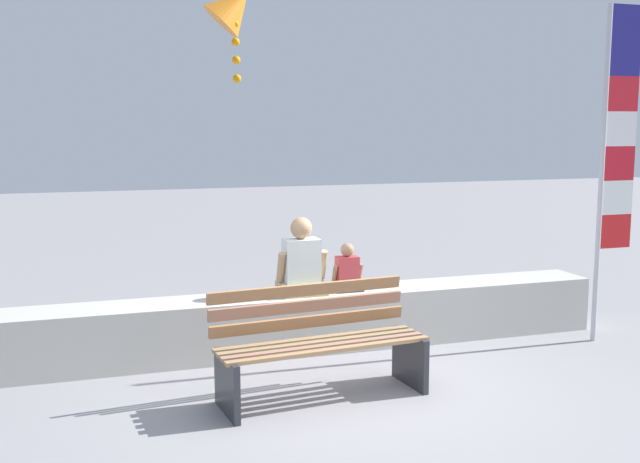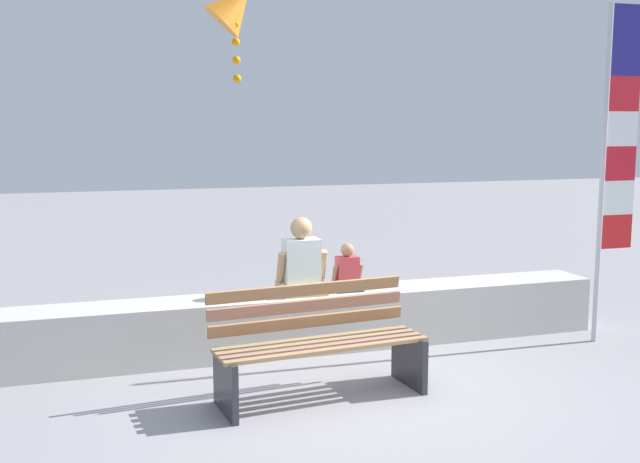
# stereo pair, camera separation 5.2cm
# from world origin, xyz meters

# --- Properties ---
(ground_plane) EXTENTS (40.00, 40.00, 0.00)m
(ground_plane) POSITION_xyz_m (0.00, 0.00, 0.00)
(ground_plane) COLOR gray
(seawall_ledge) EXTENTS (5.93, 0.56, 0.56)m
(seawall_ledge) POSITION_xyz_m (0.00, 1.26, 0.28)
(seawall_ledge) COLOR beige
(seawall_ledge) RESTS_ON ground
(park_bench) EXTENTS (1.76, 0.77, 0.88)m
(park_bench) POSITION_xyz_m (-0.37, 0.02, 0.42)
(park_bench) COLOR #A17A52
(park_bench) RESTS_ON ground
(person_adult) EXTENTS (0.49, 0.36, 0.75)m
(person_adult) POSITION_xyz_m (-0.15, 1.25, 0.85)
(person_adult) COLOR tan
(person_adult) RESTS_ON seawall_ledge
(person_child) EXTENTS (0.31, 0.23, 0.48)m
(person_child) POSITION_xyz_m (0.32, 1.25, 0.74)
(person_child) COLOR #384146
(person_child) RESTS_ON seawall_ledge
(flag_banner) EXTENTS (0.41, 0.05, 3.34)m
(flag_banner) POSITION_xyz_m (2.89, 0.63, 1.96)
(flag_banner) COLOR #B7B7BC
(flag_banner) RESTS_ON ground
(kite_orange) EXTENTS (0.68, 0.71, 1.06)m
(kite_orange) POSITION_xyz_m (-0.63, 1.93, 3.32)
(kite_orange) COLOR orange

